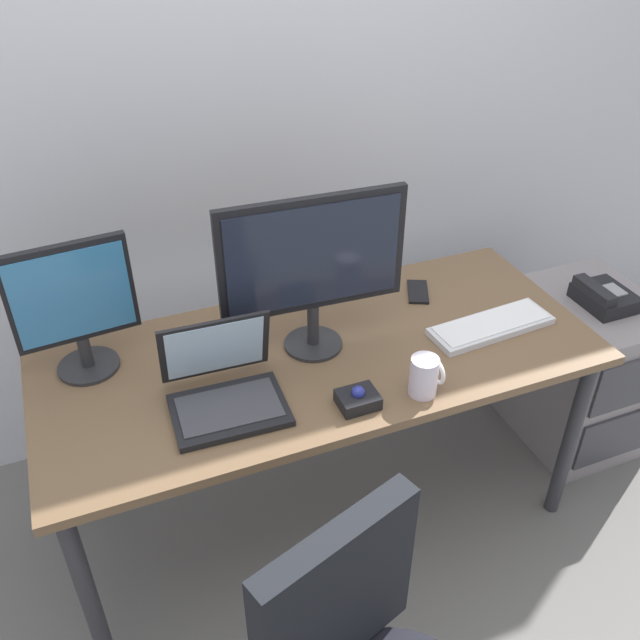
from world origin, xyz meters
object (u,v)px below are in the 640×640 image
(cell_phone, at_px, (418,292))
(trackball_mouse, at_px, (358,399))
(desk_phone, at_px, (603,296))
(banana, at_px, (197,357))
(monitor_main, at_px, (313,263))
(monitor_side, at_px, (74,305))
(coffee_mug, at_px, (425,376))
(keyboard, at_px, (491,326))
(file_cabinet, at_px, (581,368))
(laptop, at_px, (224,387))

(cell_phone, bearing_deg, trackball_mouse, -108.65)
(desk_phone, distance_m, banana, 1.47)
(monitor_main, distance_m, monitor_side, 0.68)
(coffee_mug, relative_size, banana, 0.63)
(monitor_main, bearing_deg, desk_phone, -1.81)
(keyboard, relative_size, coffee_mug, 3.50)
(keyboard, height_order, banana, banana)
(monitor_side, relative_size, coffee_mug, 3.45)
(file_cabinet, distance_m, banana, 1.53)
(file_cabinet, bearing_deg, trackball_mouse, -165.75)
(laptop, height_order, banana, laptop)
(monitor_main, relative_size, coffee_mug, 4.64)
(desk_phone, xyz_separation_m, monitor_main, (-1.11, 0.03, 0.36))
(keyboard, height_order, cell_phone, keyboard)
(desk_phone, distance_m, keyboard, 0.56)
(monitor_side, distance_m, keyboard, 1.26)
(desk_phone, distance_m, trackball_mouse, 1.13)
(desk_phone, distance_m, coffee_mug, 0.95)
(keyboard, relative_size, banana, 2.20)
(keyboard, bearing_deg, monitor_main, 166.95)
(file_cabinet, distance_m, keyboard, 0.71)
(monitor_side, bearing_deg, cell_phone, -0.09)
(monitor_main, height_order, cell_phone, monitor_main)
(file_cabinet, xyz_separation_m, laptop, (-1.44, -0.13, 0.47))
(keyboard, distance_m, coffee_mug, 0.40)
(keyboard, xyz_separation_m, banana, (-0.91, 0.18, 0.01))
(monitor_side, distance_m, banana, 0.38)
(monitor_main, distance_m, coffee_mug, 0.45)
(desk_phone, bearing_deg, banana, 176.66)
(coffee_mug, bearing_deg, keyboard, 28.42)
(keyboard, bearing_deg, laptop, -178.85)
(monitor_side, height_order, coffee_mug, monitor_side)
(keyboard, bearing_deg, file_cabinet, 11.23)
(monitor_side, height_order, cell_phone, monitor_side)
(monitor_main, bearing_deg, banana, 171.84)
(file_cabinet, relative_size, coffee_mug, 5.27)
(monitor_main, xyz_separation_m, banana, (-0.35, 0.05, -0.28))
(laptop, bearing_deg, monitor_main, 24.60)
(laptop, relative_size, trackball_mouse, 2.93)
(laptop, distance_m, trackball_mouse, 0.37)
(coffee_mug, relative_size, cell_phone, 0.84)
(monitor_side, bearing_deg, desk_phone, -5.90)
(trackball_mouse, bearing_deg, keyboard, 17.27)
(file_cabinet, height_order, monitor_main, monitor_main)
(desk_phone, relative_size, coffee_mug, 1.67)
(monitor_main, relative_size, cell_phone, 3.91)
(monitor_side, bearing_deg, coffee_mug, -28.34)
(file_cabinet, bearing_deg, laptop, -174.89)
(file_cabinet, height_order, laptop, laptop)
(desk_phone, distance_m, laptop, 1.44)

